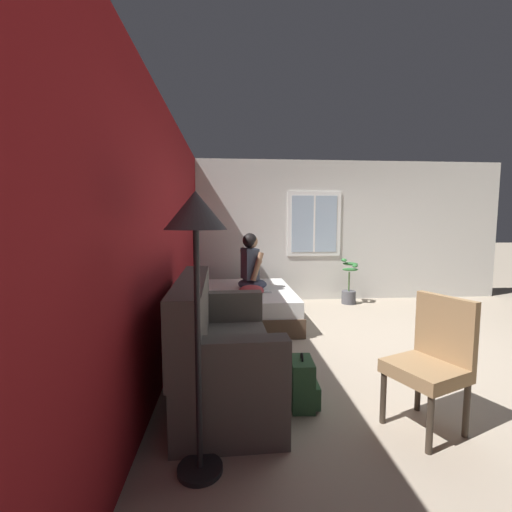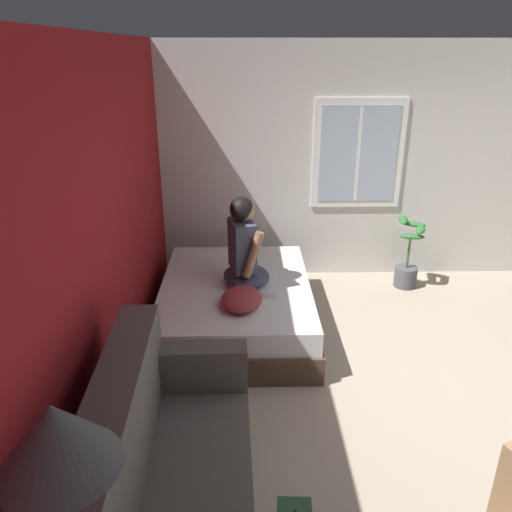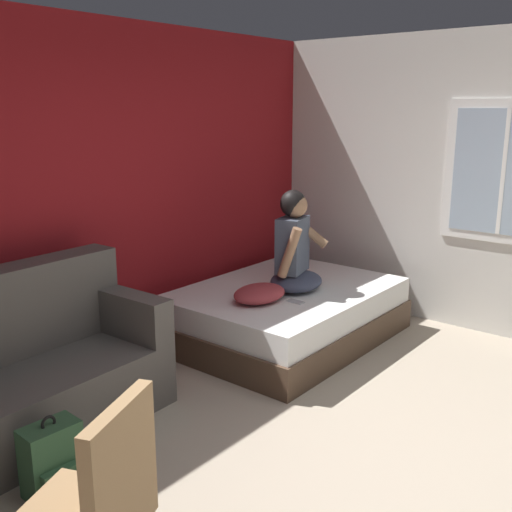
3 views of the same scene
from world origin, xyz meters
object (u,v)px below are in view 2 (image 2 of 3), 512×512
object	(u,v)px
potted_plant	(407,262)
throw_pillow	(242,299)
couch	(166,480)
floor_lamp	(64,480)
bed	(236,305)
person_seated	(244,250)
cell_phone	(268,296)

from	to	relation	value
potted_plant	throw_pillow	bearing A→B (deg)	125.00
couch	floor_lamp	xyz separation A→B (m)	(-0.96, 0.09, 1.04)
bed	person_seated	world-z (taller)	person_seated
bed	potted_plant	xyz separation A→B (m)	(0.88, -1.98, 0.07)
bed	floor_lamp	world-z (taller)	floor_lamp
couch	floor_lamp	distance (m)	1.42
bed	throw_pillow	bearing A→B (deg)	-172.12
potted_plant	cell_phone	bearing A→B (deg)	124.82
bed	person_seated	distance (m)	0.61
throw_pillow	floor_lamp	size ratio (longest dim) A/B	0.28
bed	potted_plant	bearing A→B (deg)	-66.08
couch	potted_plant	world-z (taller)	couch
person_seated	throw_pillow	bearing A→B (deg)	176.85
couch	floor_lamp	world-z (taller)	floor_lamp
cell_phone	potted_plant	xyz separation A→B (m)	(1.16, -1.67, -0.18)
bed	cell_phone	bearing A→B (deg)	-133.37
couch	potted_plant	distance (m)	3.95
couch	cell_phone	size ratio (longest dim) A/B	11.97
cell_phone	person_seated	bearing A→B (deg)	-140.71
bed	throw_pillow	world-z (taller)	throw_pillow
throw_pillow	cell_phone	xyz separation A→B (m)	(0.18, -0.24, -0.07)
person_seated	cell_phone	bearing A→B (deg)	-142.27
couch	person_seated	distance (m)	2.39
potted_plant	bed	bearing A→B (deg)	113.92
bed	potted_plant	world-z (taller)	potted_plant
couch	floor_lamp	size ratio (longest dim) A/B	1.01
throw_pillow	floor_lamp	xyz separation A→B (m)	(-2.82, 0.50, 0.88)
cell_phone	floor_lamp	world-z (taller)	floor_lamp
bed	floor_lamp	xyz separation A→B (m)	(-3.28, 0.44, 1.19)
person_seated	throw_pillow	world-z (taller)	person_seated
floor_lamp	potted_plant	xyz separation A→B (m)	(4.16, -2.41, -1.13)
person_seated	throw_pillow	xyz separation A→B (m)	(-0.45, 0.02, -0.29)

